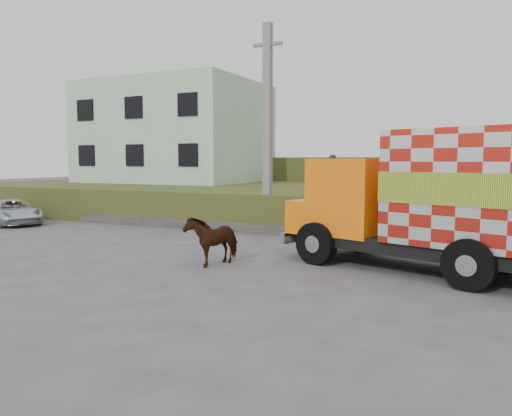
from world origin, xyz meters
The scene contains 10 objects.
ground centered at (0.00, 0.00, 0.00)m, with size 120.00×120.00×0.00m, color #474749.
embankment centered at (0.00, 10.00, 0.75)m, with size 40.00×12.00×1.50m, color #3B521B.
embankment_far centered at (0.00, 22.00, 1.50)m, with size 40.00×12.00×3.00m, color #3B521B.
retaining_strip centered at (-2.00, 4.20, 0.20)m, with size 16.00×0.50×0.40m, color #595651.
building centered at (-11.00, 13.00, 4.50)m, with size 10.00×8.00×6.00m, color silver.
utility_pole centered at (-1.00, 4.60, 4.08)m, with size 1.20×0.30×8.00m.
cargo_truck centered at (6.09, -0.14, 1.82)m, with size 8.32×4.74×3.54m.
cow centered at (0.11, -1.51, 0.67)m, with size 0.72×1.59×1.34m, color #34190D.
suv centered at (-12.29, 2.07, 0.54)m, with size 1.79×3.89×1.08m, color #B1B6BC.
pedestrian centered at (1.47, 5.00, 2.27)m, with size 0.56×0.37×1.54m, color #2B2826.
Camera 1 is at (6.94, -13.11, 2.82)m, focal length 35.00 mm.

